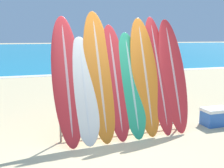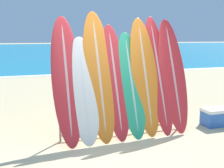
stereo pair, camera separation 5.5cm
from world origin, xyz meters
name	(u,v)px [view 2 (the right image)]	position (x,y,z in m)	size (l,w,h in m)	color
ground_plane	(119,143)	(0.00, 0.00, 0.00)	(160.00, 160.00, 0.00)	#CCB789
ocean_water	(40,49)	(0.00, 38.50, 0.00)	(120.00, 60.00, 0.01)	teal
surfboard_rack	(124,112)	(0.24, 0.41, 0.48)	(2.58, 0.04, 0.88)	gray
surfboard_slot_0	(67,78)	(-0.87, 0.53, 1.19)	(0.56, 1.16, 2.37)	red
surfboard_slot_1	(84,89)	(-0.56, 0.43, 0.99)	(0.58, 0.97, 1.97)	silver
surfboard_slot_2	(99,74)	(-0.24, 0.54, 1.24)	(0.58, 1.14, 2.48)	orange
surfboard_slot_3	(115,80)	(0.08, 0.49, 1.11)	(0.50, 1.00, 2.21)	red
surfboard_slot_4	(131,84)	(0.41, 0.45, 1.03)	(0.53, 0.92, 2.06)	#289E70
surfboard_slot_5	(145,75)	(0.71, 0.49, 1.18)	(0.56, 0.94, 2.36)	orange
surfboard_slot_6	(158,74)	(1.04, 0.52, 1.20)	(0.48, 1.05, 2.40)	red
surfboard_slot_7	(173,74)	(1.36, 0.49, 1.17)	(0.57, 0.96, 2.35)	red
person_near_water	(177,74)	(2.74, 2.59, 0.83)	(0.26, 0.24, 1.52)	beige
person_mid_beach	(109,64)	(1.71, 6.33, 0.82)	(0.22, 0.26, 1.51)	#846047
cooler_box	(216,117)	(2.39, 0.32, 0.20)	(0.61, 0.38, 0.39)	#2D60B7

